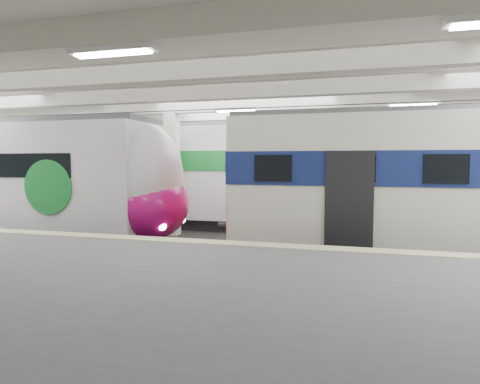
# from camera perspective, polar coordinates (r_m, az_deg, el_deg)

# --- Properties ---
(station_hall) EXTENTS (36.00, 24.00, 5.75)m
(station_hall) POSITION_cam_1_polar(r_m,az_deg,el_deg) (11.23, -5.64, 5.38)
(station_hall) COLOR black
(station_hall) RESTS_ON ground
(modern_emu) EXTENTS (14.10, 2.91, 4.53)m
(modern_emu) POSITION_cam_1_polar(r_m,az_deg,el_deg) (16.87, -28.47, 1.05)
(modern_emu) COLOR silver
(modern_emu) RESTS_ON ground
(older_rer) EXTENTS (13.55, 2.99, 4.47)m
(older_rer) POSITION_cam_1_polar(r_m,az_deg,el_deg) (12.74, 30.32, 0.62)
(older_rer) COLOR silver
(older_rer) RESTS_ON ground
(far_train) EXTENTS (15.14, 3.27, 4.78)m
(far_train) POSITION_cam_1_polar(r_m,az_deg,el_deg) (21.40, -19.07, 2.54)
(far_train) COLOR silver
(far_train) RESTS_ON ground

